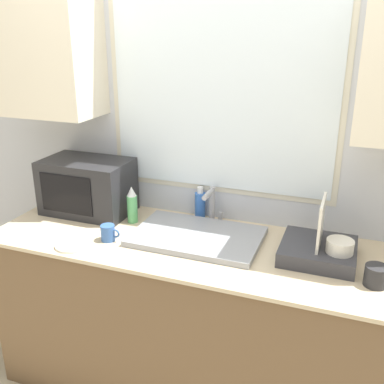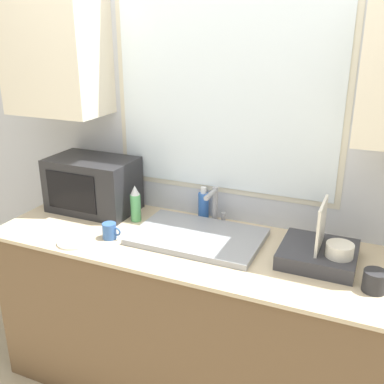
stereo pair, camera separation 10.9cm
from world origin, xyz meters
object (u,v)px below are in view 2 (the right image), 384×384
spray_bottle (135,204)px  microwave (93,184)px  faucet (215,203)px  dish_rack (320,252)px  soap_bottle (203,204)px  mug_near_sink (110,231)px

spray_bottle → microwave: bearing=172.1°
faucet → spray_bottle: size_ratio=0.97×
faucet → dish_rack: (0.60, -0.21, -0.07)m
faucet → microwave: (-0.71, -0.10, 0.04)m
dish_rack → soap_bottle: (-0.68, 0.26, 0.03)m
soap_bottle → faucet: bearing=-29.8°
soap_bottle → mug_near_sink: size_ratio=1.77×
spray_bottle → mug_near_sink: 0.25m
faucet → spray_bottle: 0.43m
faucet → mug_near_sink: (-0.42, -0.39, -0.08)m
microwave → soap_bottle: microwave is taller
microwave → soap_bottle: bearing=13.3°
spray_bottle → faucet: bearing=19.2°
spray_bottle → mug_near_sink: (-0.01, -0.25, -0.06)m
microwave → dish_rack: 1.32m
soap_bottle → dish_rack: bearing=-20.9°
spray_bottle → soap_bottle: 0.38m
spray_bottle → soap_bottle: bearing=30.4°
faucet → microwave: bearing=-172.0°
spray_bottle → soap_bottle: spray_bottle is taller
faucet → mug_near_sink: bearing=-136.9°
microwave → soap_bottle: 0.65m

